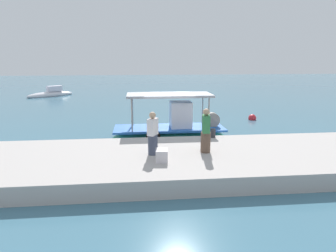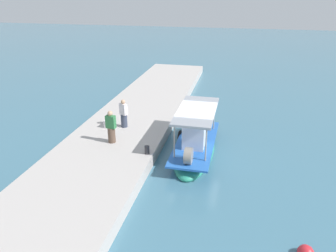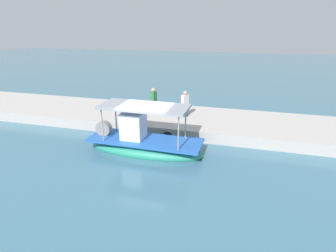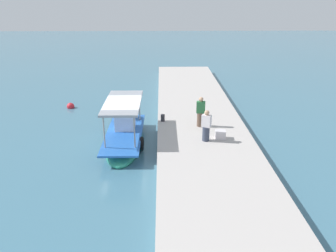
{
  "view_description": "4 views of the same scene",
  "coord_description": "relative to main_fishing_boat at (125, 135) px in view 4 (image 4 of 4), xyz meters",
  "views": [
    {
      "loc": [
        -1.57,
        -15.51,
        4.31
      ],
      "look_at": [
        -0.13,
        -1.51,
        1.06
      ],
      "focal_mm": 31.95,
      "sensor_mm": 36.0,
      "label": 1
    },
    {
      "loc": [
        15.39,
        1.84,
        8.12
      ],
      "look_at": [
        -0.18,
        -1.66,
        1.3
      ],
      "focal_mm": 34.53,
      "sensor_mm": 36.0,
      "label": 2
    },
    {
      "loc": [
        -4.58,
        11.98,
        6.08
      ],
      "look_at": [
        -0.55,
        -2.2,
        0.72
      ],
      "focal_mm": 29.24,
      "sensor_mm": 36.0,
      "label": 3
    },
    {
      "loc": [
        -17.27,
        -2.16,
        7.86
      ],
      "look_at": [
        0.08,
        -2.52,
        1.04
      ],
      "focal_mm": 36.34,
      "sensor_mm": 36.0,
      "label": 4
    }
  ],
  "objects": [
    {
      "name": "marker_buoy",
      "position": [
        6.31,
        4.58,
        -0.34
      ],
      "size": [
        0.55,
        0.55,
        0.55
      ],
      "color": "red",
      "rests_on": "ground_plane"
    },
    {
      "name": "dock_quay",
      "position": [
        -0.18,
        -4.38,
        -0.13
      ],
      "size": [
        36.0,
        5.11,
        0.64
      ],
      "primitive_type": "cube",
      "color": "#B7AFAA",
      "rests_on": "ground_plane"
    },
    {
      "name": "cargo_crate",
      "position": [
        -0.93,
        -5.17,
        0.41
      ],
      "size": [
        0.47,
        0.57,
        0.44
      ],
      "primitive_type": "cube",
      "rotation": [
        0.0,
        0.0,
        1.49
      ],
      "color": "silver",
      "rests_on": "dock_quay"
    },
    {
      "name": "mooring_bollard",
      "position": [
        1.73,
        -2.13,
        0.39
      ],
      "size": [
        0.24,
        0.24,
        0.41
      ],
      "primitive_type": "cylinder",
      "color": "#2D2D33",
      "rests_on": "dock_quay"
    },
    {
      "name": "main_fishing_boat",
      "position": [
        0.0,
        0.0,
        0.0
      ],
      "size": [
        6.09,
        2.1,
        2.81
      ],
      "color": "#2A9476",
      "rests_on": "ground_plane"
    },
    {
      "name": "fisherman_near_bollard",
      "position": [
        -1.2,
        -4.36,
        0.94
      ],
      "size": [
        0.51,
        0.54,
        1.67
      ],
      "color": "#363E51",
      "rests_on": "dock_quay"
    },
    {
      "name": "ground_plane",
      "position": [
        -0.18,
        0.11,
        -0.45
      ],
      "size": [
        120.0,
        120.0,
        0.0
      ],
      "primitive_type": "plane",
      "color": "#417086"
    },
    {
      "name": "fisherman_by_crate",
      "position": [
        0.88,
        -4.3,
        0.98
      ],
      "size": [
        0.43,
        0.52,
        1.75
      ],
      "color": "brown",
      "rests_on": "dock_quay"
    }
  ]
}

